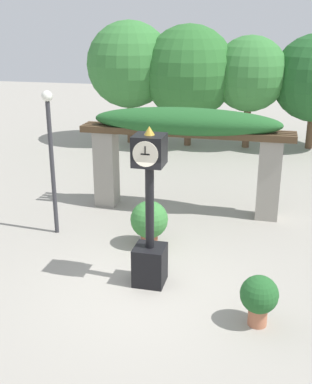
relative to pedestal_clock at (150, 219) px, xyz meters
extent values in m
plane|color=gray|center=(-0.04, -0.21, -1.33)|extent=(60.00, 60.00, 0.00)
cube|color=black|center=(0.00, 0.00, -0.95)|extent=(0.59, 0.59, 0.76)
cylinder|color=black|center=(0.00, 0.00, 0.22)|extent=(0.16, 0.16, 1.57)
cylinder|color=gold|center=(0.00, 0.00, 1.02)|extent=(0.26, 0.26, 0.04)
cube|color=black|center=(0.00, 0.00, 1.31)|extent=(0.55, 0.55, 0.55)
cylinder|color=beige|center=(0.00, -0.28, 1.31)|extent=(0.45, 0.02, 0.45)
cylinder|color=beige|center=(0.00, 0.28, 1.31)|extent=(0.45, 0.02, 0.45)
cube|color=black|center=(0.00, -0.30, 1.31)|extent=(0.16, 0.01, 0.02)
cube|color=black|center=(0.00, -0.30, 1.38)|extent=(0.02, 0.01, 0.14)
cone|color=gold|center=(0.00, 0.00, 1.67)|extent=(0.19, 0.19, 0.15)
cube|color=gray|center=(-2.20, 3.90, -0.30)|extent=(0.56, 0.56, 2.06)
cube|color=gray|center=(2.11, 3.90, -0.30)|extent=(0.56, 0.56, 2.06)
cube|color=#4C3823|center=(-0.04, 3.62, 0.81)|extent=(5.47, 0.13, 0.17)
cube|color=#4C3823|center=(-0.04, 3.80, 0.81)|extent=(5.47, 0.13, 0.17)
cube|color=#4C3823|center=(-0.04, 3.99, 0.81)|extent=(5.47, 0.13, 0.17)
cube|color=#4C3823|center=(-0.04, 4.18, 0.81)|extent=(5.47, 0.13, 0.17)
ellipsoid|color=#235B28|center=(-0.04, 3.90, 1.07)|extent=(4.82, 1.16, 0.70)
cylinder|color=#9E563D|center=(-0.41, 1.57, -1.17)|extent=(0.38, 0.38, 0.33)
sphere|color=#387A38|center=(-0.41, 1.57, -0.69)|extent=(0.84, 0.84, 0.84)
cylinder|color=#B26B4C|center=(2.08, -0.92, -1.16)|extent=(0.32, 0.32, 0.33)
sphere|color=#235B28|center=(2.08, -0.92, -0.76)|extent=(0.64, 0.64, 0.64)
cylinder|color=#333338|center=(-2.76, 1.78, 0.23)|extent=(0.10, 0.10, 3.13)
sphere|color=white|center=(-2.76, 1.78, 1.92)|extent=(0.24, 0.24, 0.24)
cylinder|color=brown|center=(-3.62, 11.03, -0.34)|extent=(0.28, 0.28, 1.98)
sphere|color=#387A38|center=(-3.62, 11.03, 1.84)|extent=(3.42, 3.42, 3.42)
cylinder|color=brown|center=(-1.21, 11.10, -0.51)|extent=(0.28, 0.28, 1.65)
sphere|color=#2D6B2D|center=(-1.21, 11.10, 1.59)|extent=(3.64, 3.64, 3.64)
cylinder|color=brown|center=(1.13, 11.30, -0.39)|extent=(0.28, 0.28, 1.89)
sphere|color=#387A38|center=(1.13, 11.30, 1.56)|extent=(2.88, 2.88, 2.88)
cylinder|color=brown|center=(3.60, 11.72, -0.54)|extent=(0.28, 0.28, 1.59)
camera|label=1|loc=(2.03, -7.97, 3.44)|focal=45.00mm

